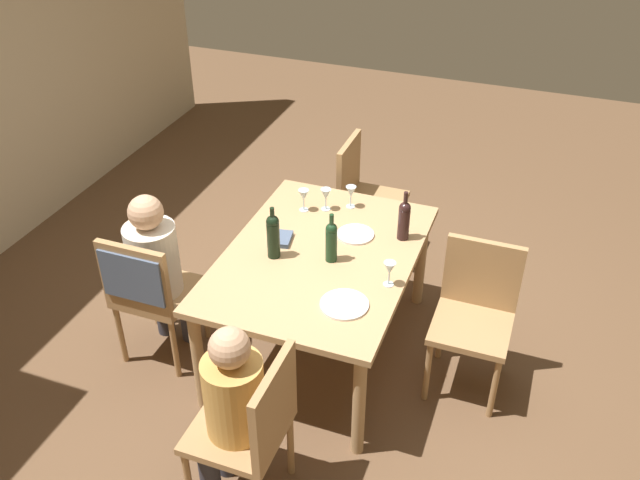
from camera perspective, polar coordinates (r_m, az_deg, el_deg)
ground_plane at (r=4.49m, az=-0.00°, el=-8.93°), size 10.00×10.00×0.00m
dining_table at (r=4.07m, az=-0.00°, el=-2.15°), size 1.51×1.08×0.74m
chair_far_left at (r=4.15m, az=-14.35°, el=-3.72°), size 0.46×0.44×0.92m
chair_left_end at (r=3.36m, az=-5.55°, el=-15.00°), size 0.44×0.44×0.92m
chair_near at (r=4.06m, az=12.78°, el=-5.50°), size 0.44×0.44×0.92m
chair_right_end at (r=5.07m, az=3.56°, el=4.06°), size 0.44×0.44×0.92m
person_woman_host at (r=4.21m, az=-13.38°, el=-1.93°), size 0.35×0.30×1.13m
person_man_bearded at (r=3.32m, az=-7.46°, el=-13.29°), size 0.29×0.33×1.09m
wine_bottle_tall_green at (r=3.93m, az=-3.91°, el=0.44°), size 0.08×0.08×0.33m
wine_bottle_dark_red at (r=3.90m, az=0.95°, el=-0.04°), size 0.07×0.07×0.31m
wine_bottle_short_olive at (r=4.12m, az=6.98°, el=1.74°), size 0.07×0.07×0.32m
wine_glass_near_left at (r=4.42m, az=2.62°, el=3.95°), size 0.07×0.07×0.15m
wine_glass_centre at (r=4.38m, az=-1.37°, el=3.68°), size 0.07×0.07×0.15m
wine_glass_near_right at (r=3.74m, az=5.79°, el=-2.41°), size 0.07×0.07×0.15m
wine_glass_far at (r=4.39m, az=0.49°, el=3.76°), size 0.07×0.07×0.15m
dinner_plate_host at (r=3.65m, az=2.03°, el=-5.36°), size 0.26×0.26×0.01m
dinner_plate_guest_left at (r=4.19m, az=2.97°, el=0.47°), size 0.23×0.23×0.01m
folded_napkin at (r=4.14m, az=-3.25°, el=0.11°), size 0.18×0.15×0.03m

